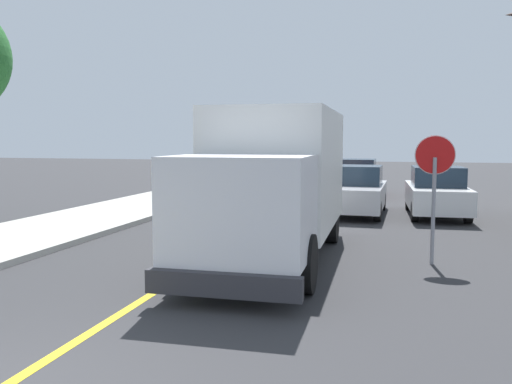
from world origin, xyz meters
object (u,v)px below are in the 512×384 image
Objects in this scene: box_truck at (275,177)px; parked_car_mid at (357,178)px; parked_car_near at (357,191)px; stop_sign at (434,174)px; parked_van_across at (437,193)px.

box_truck is 1.63× the size of parked_car_mid.
stop_sign reaches higher than parked_car_near.
box_truck reaches higher than parked_van_across.
parked_car_mid is (-0.46, 6.39, 0.00)m from parked_car_near.
parked_car_mid is at bearing 86.72° from box_truck.
box_truck is 1.62× the size of parked_van_across.
parked_car_near is (1.24, 7.26, -0.97)m from box_truck.
box_truck is at bearing -93.28° from parked_car_mid.
box_truck is 13.71m from parked_car_mid.
parked_van_across is (2.61, 0.23, 0.00)m from parked_car_near.
stop_sign is at bearing -94.47° from parked_van_across.
parked_car_mid is 6.88m from parked_van_across.
parked_car_mid is at bearing 100.54° from stop_sign.
parked_van_across is (3.85, 7.49, -0.97)m from box_truck.
box_truck is at bearing -176.20° from stop_sign.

